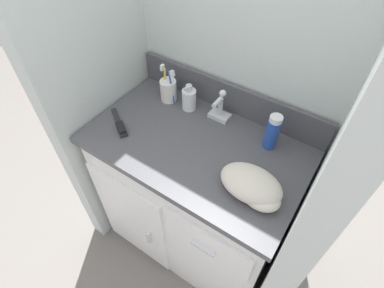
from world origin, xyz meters
name	(u,v)px	position (x,y,z in m)	size (l,w,h in m)	color
ground_plane	(194,236)	(0.00, 0.00, 0.00)	(6.00, 6.00, 0.00)	slate
wall_back	(241,46)	(0.00, 0.31, 1.10)	(1.07, 0.08, 2.20)	silver
wall_left	(92,44)	(-0.49, 0.00, 1.10)	(0.08, 0.60, 2.20)	silver
wall_right	(349,149)	(0.49, 0.00, 1.10)	(0.08, 0.60, 2.20)	silver
vanity	(194,197)	(0.00, 0.00, 0.43)	(0.89, 0.54, 0.82)	white
backsplash	(228,97)	(0.00, 0.25, 0.89)	(0.89, 0.02, 0.14)	#4C4C51
sink_faucet	(220,109)	(0.00, 0.18, 0.87)	(0.09, 0.09, 0.14)	silver
toothbrush_cup	(168,90)	(-0.26, 0.16, 0.88)	(0.08, 0.07, 0.17)	white
soap_dispenser	(189,99)	(-0.14, 0.16, 0.87)	(0.06, 0.07, 0.13)	white
shaving_cream_can	(273,132)	(0.25, 0.15, 0.90)	(0.05, 0.05, 0.16)	#234CB2
hairbrush	(120,125)	(-0.31, -0.10, 0.83)	(0.17, 0.12, 0.03)	#232328
hand_towel	(253,187)	(0.29, -0.09, 0.87)	(0.23, 0.15, 0.09)	beige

